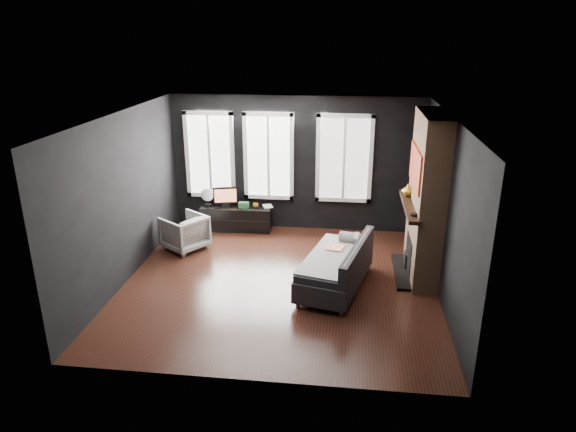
# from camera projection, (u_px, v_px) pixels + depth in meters

# --- Properties ---
(floor) EXTENTS (5.00, 5.00, 0.00)m
(floor) POSITION_uv_depth(u_px,v_px,m) (280.00, 282.00, 8.36)
(floor) COLOR black
(floor) RESTS_ON ground
(ceiling) EXTENTS (5.00, 5.00, 0.00)m
(ceiling) POSITION_uv_depth(u_px,v_px,m) (279.00, 116.00, 7.44)
(ceiling) COLOR white
(ceiling) RESTS_ON ground
(wall_back) EXTENTS (5.00, 0.02, 2.70)m
(wall_back) POSITION_uv_depth(u_px,v_px,m) (296.00, 164.00, 10.23)
(wall_back) COLOR black
(wall_back) RESTS_ON ground
(wall_left) EXTENTS (0.02, 5.00, 2.70)m
(wall_left) POSITION_uv_depth(u_px,v_px,m) (124.00, 198.00, 8.18)
(wall_left) COLOR black
(wall_left) RESTS_ON ground
(wall_right) EXTENTS (0.02, 5.00, 2.70)m
(wall_right) POSITION_uv_depth(u_px,v_px,m) (446.00, 211.00, 7.62)
(wall_right) COLOR black
(wall_right) RESTS_ON ground
(windows) EXTENTS (4.00, 0.16, 1.76)m
(windows) POSITION_uv_depth(u_px,v_px,m) (273.00, 112.00, 9.89)
(windows) COLOR white
(windows) RESTS_ON wall_back
(fireplace) EXTENTS (0.70, 1.62, 2.70)m
(fireplace) POSITION_uv_depth(u_px,v_px,m) (427.00, 198.00, 8.20)
(fireplace) COLOR #93724C
(fireplace) RESTS_ON floor
(sofa) EXTENTS (1.33, 1.99, 0.78)m
(sofa) POSITION_uv_depth(u_px,v_px,m) (335.00, 264.00, 8.10)
(sofa) COLOR #27272A
(sofa) RESTS_ON floor
(stripe_pillow) EXTENTS (0.10, 0.31, 0.31)m
(stripe_pillow) POSITION_uv_depth(u_px,v_px,m) (356.00, 244.00, 8.42)
(stripe_pillow) COLOR gray
(stripe_pillow) RESTS_ON sofa
(armchair) EXTENTS (0.94, 0.95, 0.72)m
(armchair) POSITION_uv_depth(u_px,v_px,m) (184.00, 231.00, 9.54)
(armchair) COLOR white
(armchair) RESTS_ON floor
(media_console) EXTENTS (1.44, 0.47, 0.49)m
(media_console) POSITION_uv_depth(u_px,v_px,m) (236.00, 218.00, 10.50)
(media_console) COLOR black
(media_console) RESTS_ON floor
(monitor) EXTENTS (0.52, 0.23, 0.45)m
(monitor) POSITION_uv_depth(u_px,v_px,m) (225.00, 195.00, 10.39)
(monitor) COLOR black
(monitor) RESTS_ON media_console
(desk_fan) EXTENTS (0.28, 0.28, 0.37)m
(desk_fan) POSITION_uv_depth(u_px,v_px,m) (208.00, 197.00, 10.43)
(desk_fan) COLOR #A4A4A4
(desk_fan) RESTS_ON media_console
(mug) EXTENTS (0.13, 0.11, 0.11)m
(mug) POSITION_uv_depth(u_px,v_px,m) (256.00, 205.00, 10.36)
(mug) COLOR orange
(mug) RESTS_ON media_console
(book) EXTENTS (0.18, 0.08, 0.25)m
(book) POSITION_uv_depth(u_px,v_px,m) (263.00, 201.00, 10.35)
(book) COLOR tan
(book) RESTS_ON media_console
(storage_box) EXTENTS (0.20, 0.13, 0.11)m
(storage_box) POSITION_uv_depth(u_px,v_px,m) (244.00, 205.00, 10.36)
(storage_box) COLOR #306E36
(storage_box) RESTS_ON media_console
(mantel_vase) EXTENTS (0.25, 0.26, 0.20)m
(mantel_vase) POSITION_uv_depth(u_px,v_px,m) (408.00, 190.00, 8.66)
(mantel_vase) COLOR gold
(mantel_vase) RESTS_ON fireplace
(mantel_clock) EXTENTS (0.14, 0.14, 0.04)m
(mantel_clock) POSITION_uv_depth(u_px,v_px,m) (414.00, 215.00, 7.75)
(mantel_clock) COLOR black
(mantel_clock) RESTS_ON fireplace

